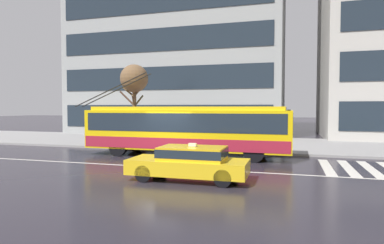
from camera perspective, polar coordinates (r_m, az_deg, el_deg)
ground_plane at (r=16.65m, az=-5.58°, el=-6.91°), size 160.00×160.00×0.00m
sidewalk_slab at (r=25.24m, az=2.24°, el=-3.52°), size 80.00×10.00×0.14m
crosswalk_stripe_edge_near at (r=16.58m, az=22.03°, el=-7.11°), size 0.44×4.40×0.01m
crosswalk_stripe_inner_a at (r=16.69m, az=25.13°, el=-7.10°), size 0.44×4.40×0.01m
crosswalk_stripe_center at (r=16.85m, az=28.18°, el=-7.07°), size 0.44×4.40×0.01m
lane_centre_line at (r=15.56m, az=-7.25°, el=-7.57°), size 72.00×0.14×0.01m
trolleybus at (r=18.62m, az=-0.93°, el=-1.15°), size 12.71×2.63×4.72m
taxi_oncoming_near at (r=12.54m, az=-0.38°, el=-6.76°), size 4.46×1.77×1.39m
bus_shelter at (r=22.66m, az=-1.08°, el=0.79°), size 4.18×1.74×2.52m
pedestrian_at_shelter at (r=22.29m, az=4.21°, el=0.16°), size 1.17×1.17×2.04m
pedestrian_approaching_curb at (r=22.40m, az=-8.34°, el=0.13°), size 1.19×1.19×2.04m
street_tree_bare at (r=24.39m, az=-9.85°, el=7.08°), size 2.13×2.01×5.66m
office_tower_corner_left at (r=38.73m, az=-1.37°, el=19.65°), size 21.52×14.15×28.25m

